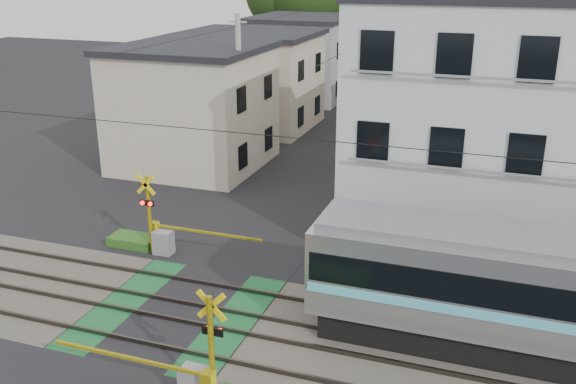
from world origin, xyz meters
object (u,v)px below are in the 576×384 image
at_px(crossing_signal_far, 162,235).
at_px(crossing_signal_near, 197,377).
at_px(pedestrian, 363,107).
at_px(apartment_block, 492,120).

bearing_deg(crossing_signal_far, crossing_signal_near, -54.71).
distance_m(crossing_signal_far, pedestrian, 23.68).
height_order(apartment_block, pedestrian, apartment_block).
xyz_separation_m(crossing_signal_near, crossing_signal_far, (-5.17, 7.31, 0.00)).
xyz_separation_m(apartment_block, pedestrian, (-8.99, 17.75, -3.84)).
bearing_deg(crossing_signal_near, apartment_block, 65.78).
xyz_separation_m(crossing_signal_near, apartment_block, (5.91, 13.15, 3.94)).
height_order(crossing_signal_far, apartment_block, apartment_block).
height_order(crossing_signal_far, pedestrian, crossing_signal_far).
relative_size(crossing_signal_far, apartment_block, 0.46).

